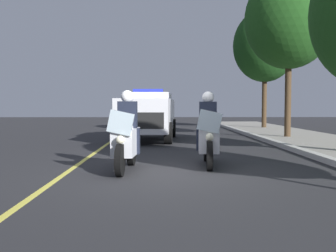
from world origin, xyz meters
TOP-DOWN VIEW (x-y plane):
  - ground_plane at (0.00, 0.00)m, footprint 80.00×80.00m
  - lane_stripe_center at (0.00, -2.12)m, footprint 48.00×0.12m
  - police_motorcycle_lead_left at (-0.23, -0.91)m, footprint 2.14×0.62m
  - police_motorcycle_lead_right at (-0.90, 0.92)m, footprint 2.14×0.62m
  - police_suv at (-7.67, -0.70)m, footprint 5.03×2.36m
  - tree_far_back at (-8.25, 5.10)m, footprint 3.64×3.64m
  - tree_behind_suv at (-15.27, 5.93)m, footprint 3.73×3.73m

SIDE VIEW (x-z plane):
  - ground_plane at x=0.00m, z-range 0.00..0.00m
  - lane_stripe_center at x=0.00m, z-range 0.00..0.01m
  - police_motorcycle_lead_left at x=-0.23m, z-range -0.16..1.56m
  - police_motorcycle_lead_right at x=-0.90m, z-range -0.16..1.56m
  - police_suv at x=-7.67m, z-range 0.04..2.09m
  - tree_behind_suv at x=-15.27m, z-range 1.43..8.40m
  - tree_far_back at x=-8.25m, z-range 1.49..8.36m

